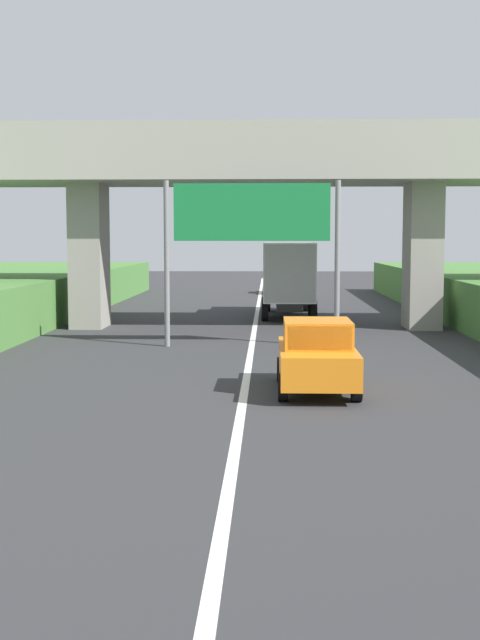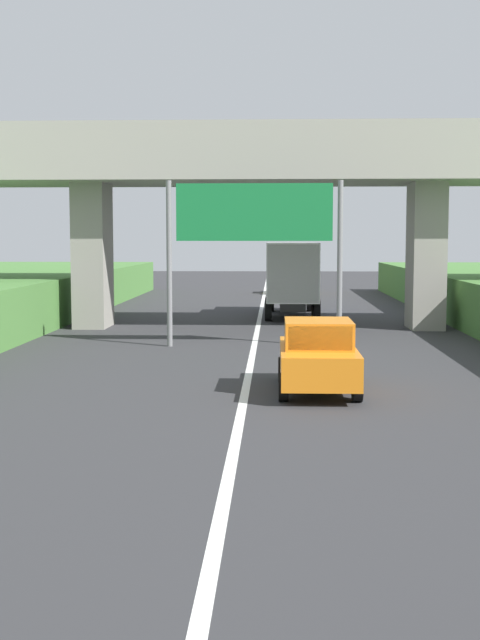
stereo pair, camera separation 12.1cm
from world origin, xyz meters
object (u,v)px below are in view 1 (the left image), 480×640
at_px(overhead_highway_sign, 252,224).
at_px(car_orange, 317,356).
at_px(truck_blue, 288,275).
at_px(car_yellow, 285,281).

relative_size(overhead_highway_sign, car_orange, 1.43).
relative_size(truck_blue, car_yellow, 1.78).
height_order(overhead_highway_sign, car_yellow, overhead_highway_sign).
distance_m(overhead_highway_sign, car_yellow, 28.42).
xyz_separation_m(car_orange, car_yellow, (-0.07, 36.56, 0.00)).
xyz_separation_m(truck_blue, car_yellow, (0.17, 16.84, -1.08)).
xyz_separation_m(overhead_highway_sign, truck_blue, (1.48, 11.34, -2.19)).
distance_m(truck_blue, car_orange, 19.76).
height_order(truck_blue, car_yellow, truck_blue).
bearing_deg(car_yellow, truck_blue, -90.59).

